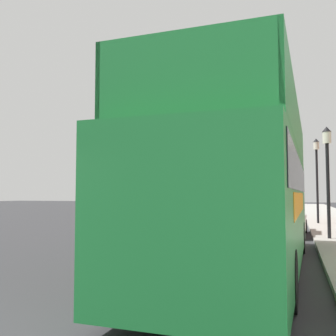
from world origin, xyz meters
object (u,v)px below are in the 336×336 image
at_px(parked_car_ahead_of_bus, 284,220).
at_px(tour_bus, 247,196).
at_px(lamp_post_third, 317,165).
at_px(lamp_post_second, 327,160).

bearing_deg(parked_car_ahead_of_bus, tour_bus, -91.04).
xyz_separation_m(tour_bus, parked_car_ahead_of_bus, (0.63, 8.70, -1.10)).
bearing_deg(lamp_post_third, parked_car_ahead_of_bus, -105.23).
height_order(tour_bus, lamp_post_third, lamp_post_third).
distance_m(parked_car_ahead_of_bus, lamp_post_third, 7.19).
distance_m(parked_car_ahead_of_bus, lamp_post_second, 3.66).
distance_m(tour_bus, lamp_post_third, 15.35).
relative_size(tour_bus, parked_car_ahead_of_bus, 2.60).
bearing_deg(tour_bus, lamp_post_second, 72.64).
height_order(lamp_post_second, lamp_post_third, lamp_post_third).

